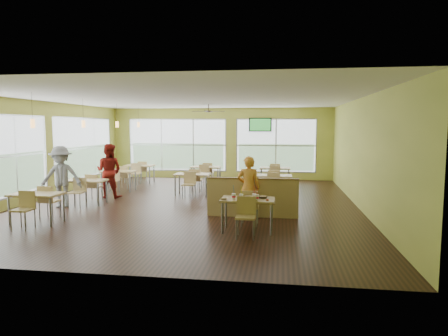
{
  "coord_description": "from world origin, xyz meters",
  "views": [
    {
      "loc": [
        2.73,
        -11.9,
        2.39
      ],
      "look_at": [
        1.14,
        -0.79,
        1.21
      ],
      "focal_mm": 32.0,
      "sensor_mm": 36.0,
      "label": 1
    }
  ],
  "objects": [
    {
      "name": "ceiling_fan",
      "position": [
        -0.0,
        3.0,
        2.95
      ],
      "size": [
        1.25,
        1.25,
        0.29
      ],
      "color": "#2D2119",
      "rests_on": "ceiling"
    },
    {
      "name": "cup_blue",
      "position": [
        1.69,
        -3.14,
        0.82
      ],
      "size": [
        0.1,
        0.1,
        0.35
      ],
      "color": "white",
      "rests_on": "main_table"
    },
    {
      "name": "half_wall_divider",
      "position": [
        2.0,
        -1.55,
        0.52
      ],
      "size": [
        2.4,
        0.14,
        1.04
      ],
      "color": "tan",
      "rests_on": "floor"
    },
    {
      "name": "main_table",
      "position": [
        2.0,
        -3.0,
        0.63
      ],
      "size": [
        1.22,
        1.52,
        0.87
      ],
      "color": "tan",
      "rests_on": "floor"
    },
    {
      "name": "pendant_lights",
      "position": [
        -3.2,
        0.68,
        2.45
      ],
      "size": [
        0.11,
        7.31,
        0.86
      ],
      "color": "#2D2119",
      "rests_on": "ceiling"
    },
    {
      "name": "dining_tables",
      "position": [
        -1.05,
        1.71,
        0.63
      ],
      "size": [
        6.92,
        8.72,
        0.87
      ],
      "color": "tan",
      "rests_on": "floor"
    },
    {
      "name": "cup_yellow",
      "position": [
        1.86,
        -3.14,
        0.82
      ],
      "size": [
        0.1,
        0.1,
        0.35
      ],
      "color": "white",
      "rests_on": "main_table"
    },
    {
      "name": "ketchup_cup",
      "position": [
        2.44,
        -3.16,
        0.76
      ],
      "size": [
        0.07,
        0.07,
        0.03
      ],
      "primitive_type": "cylinder",
      "color": "#A02D11",
      "rests_on": "main_table"
    },
    {
      "name": "cup_red_far",
      "position": [
        2.21,
        -3.2,
        0.82
      ],
      "size": [
        0.1,
        0.1,
        0.35
      ],
      "color": "white",
      "rests_on": "main_table"
    },
    {
      "name": "patron_grey",
      "position": [
        -3.67,
        -1.07,
        0.9
      ],
      "size": [
        1.3,
        0.93,
        1.81
      ],
      "primitive_type": "imported",
      "rotation": [
        0.0,
        0.0,
        0.24
      ],
      "color": "slate",
      "rests_on": "floor"
    },
    {
      "name": "window_bays",
      "position": [
        -2.65,
        3.08,
        1.48
      ],
      "size": [
        9.24,
        10.24,
        2.38
      ],
      "color": "white",
      "rests_on": "room"
    },
    {
      "name": "cup_red_near",
      "position": [
        2.15,
        -3.1,
        0.82
      ],
      "size": [
        0.1,
        0.1,
        0.36
      ],
      "color": "white",
      "rests_on": "main_table"
    },
    {
      "name": "wrapper_left",
      "position": [
        1.48,
        -3.19,
        0.77
      ],
      "size": [
        0.19,
        0.18,
        0.04
      ],
      "primitive_type": "ellipsoid",
      "rotation": [
        0.0,
        0.0,
        0.29
      ],
      "color": "olive",
      "rests_on": "main_table"
    },
    {
      "name": "man_plaid",
      "position": [
        1.91,
        -1.76,
        0.81
      ],
      "size": [
        0.61,
        0.41,
        1.63
      ],
      "primitive_type": "imported",
      "rotation": [
        0.0,
        0.0,
        3.17
      ],
      "color": "orange",
      "rests_on": "floor"
    },
    {
      "name": "food_basket",
      "position": [
        2.33,
        -2.9,
        0.78
      ],
      "size": [
        0.23,
        0.23,
        0.05
      ],
      "color": "black",
      "rests_on": "main_table"
    },
    {
      "name": "tv_backwall",
      "position": [
        1.8,
        5.9,
        2.45
      ],
      "size": [
        1.0,
        0.07,
        0.6
      ],
      "color": "black",
      "rests_on": "wall_back"
    },
    {
      "name": "patron_maroon",
      "position": [
        -2.94,
        0.62,
        0.9
      ],
      "size": [
        0.92,
        0.73,
        1.81
      ],
      "primitive_type": "imported",
      "rotation": [
        0.0,
        0.0,
        3.08
      ],
      "color": "maroon",
      "rests_on": "floor"
    },
    {
      "name": "wrapper_right",
      "position": [
        2.16,
        -3.3,
        0.77
      ],
      "size": [
        0.17,
        0.16,
        0.03
      ],
      "primitive_type": "ellipsoid",
      "rotation": [
        0.0,
        0.0,
        -0.37
      ],
      "color": "olive",
      "rests_on": "main_table"
    },
    {
      "name": "room",
      "position": [
        0.0,
        0.0,
        1.6
      ],
      "size": [
        12.0,
        12.04,
        3.2
      ],
      "color": "black",
      "rests_on": "ground"
    },
    {
      "name": "wrapper_mid",
      "position": [
        2.01,
        -2.88,
        0.78
      ],
      "size": [
        0.24,
        0.22,
        0.05
      ],
      "primitive_type": "ellipsoid",
      "rotation": [
        0.0,
        0.0,
        -0.12
      ],
      "color": "olive",
      "rests_on": "main_table"
    }
  ]
}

